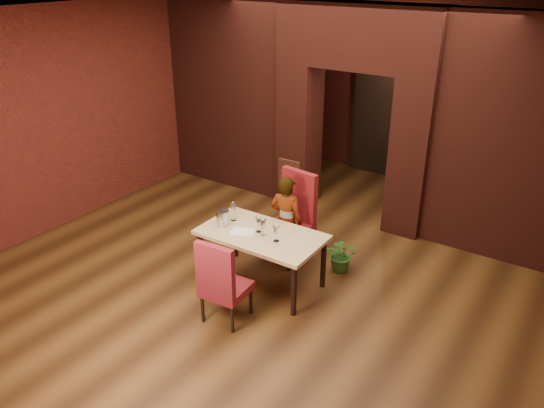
{
  "coord_description": "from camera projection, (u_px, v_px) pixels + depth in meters",
  "views": [
    {
      "loc": [
        3.3,
        -5.06,
        3.74
      ],
      "look_at": [
        -0.13,
        0.0,
        0.9
      ],
      "focal_mm": 35.0,
      "sensor_mm": 36.0,
      "label": 1
    }
  ],
  "objects": [
    {
      "name": "wine_glass_c",
      "position": [
        276.0,
        233.0,
        6.2
      ],
      "size": [
        0.08,
        0.08,
        0.21
      ],
      "primitive_type": null,
      "color": "white",
      "rests_on": "dining_table"
    },
    {
      "name": "wing_wall_right",
      "position": [
        524.0,
        145.0,
        6.68
      ],
      "size": [
        2.28,
        0.35,
        3.2
      ],
      "primitive_type": "cube",
      "color": "maroon",
      "rests_on": "ground"
    },
    {
      "name": "chair_near",
      "position": [
        226.0,
        279.0,
        5.86
      ],
      "size": [
        0.51,
        0.51,
        1.03
      ],
      "primitive_type": "cube",
      "rotation": [
        0.0,
        0.0,
        3.23
      ],
      "color": "maroon",
      "rests_on": "ground"
    },
    {
      "name": "rear_door_frame",
      "position": [
        379.0,
        119.0,
        9.74
      ],
      "size": [
        1.02,
        0.04,
        2.22
      ],
      "primitive_type": "cube",
      "color": "black",
      "rests_on": "ground"
    },
    {
      "name": "pillar_right",
      "position": [
        413.0,
        157.0,
        7.59
      ],
      "size": [
        0.55,
        0.55,
        2.3
      ],
      "primitive_type": "cube",
      "color": "maroon",
      "rests_on": "ground"
    },
    {
      "name": "wall_left",
      "position": [
        91.0,
        111.0,
        8.16
      ],
      "size": [
        0.04,
        8.0,
        3.2
      ],
      "primitive_type": "cube",
      "color": "maroon",
      "rests_on": "ground"
    },
    {
      "name": "tasting_sheet",
      "position": [
        243.0,
        232.0,
        6.46
      ],
      "size": [
        0.34,
        0.3,
        0.0
      ],
      "primitive_type": "cube",
      "rotation": [
        0.0,
        0.0,
        0.43
      ],
      "color": "silver",
      "rests_on": "dining_table"
    },
    {
      "name": "wing_wall_left",
      "position": [
        230.0,
        96.0,
        9.08
      ],
      "size": [
        2.28,
        0.35,
        3.2
      ],
      "primitive_type": "cube",
      "color": "maroon",
      "rests_on": "ground"
    },
    {
      "name": "wine_glass_b",
      "position": [
        263.0,
        227.0,
        6.33
      ],
      "size": [
        0.09,
        0.09,
        0.22
      ],
      "primitive_type": null,
      "color": "white",
      "rests_on": "dining_table"
    },
    {
      "name": "vent_panel",
      "position": [
        289.0,
        175.0,
        8.58
      ],
      "size": [
        0.4,
        0.03,
        0.5
      ],
      "primitive_type": "cube",
      "color": "#9E4A2E",
      "rests_on": "ground"
    },
    {
      "name": "floor",
      "position": [
        280.0,
        267.0,
        7.05
      ],
      "size": [
        8.0,
        8.0,
        0.0
      ],
      "primitive_type": "plane",
      "color": "#472A11",
      "rests_on": "ground"
    },
    {
      "name": "lintel",
      "position": [
        360.0,
        36.0,
        7.4
      ],
      "size": [
        2.45,
        0.55,
        0.9
      ],
      "primitive_type": "cube",
      "color": "maroon",
      "rests_on": "ground"
    },
    {
      "name": "wine_glass_a",
      "position": [
        259.0,
        225.0,
        6.42
      ],
      "size": [
        0.08,
        0.08,
        0.2
      ],
      "primitive_type": null,
      "color": "white",
      "rests_on": "dining_table"
    },
    {
      "name": "ceiling",
      "position": [
        282.0,
        13.0,
        5.7
      ],
      "size": [
        7.0,
        8.0,
        0.04
      ],
      "primitive_type": "cube",
      "color": "silver",
      "rests_on": "ground"
    },
    {
      "name": "person_seated",
      "position": [
        286.0,
        221.0,
        6.93
      ],
      "size": [
        0.49,
        0.35,
        1.24
      ],
      "primitive_type": "imported",
      "rotation": [
        0.0,
        0.0,
        3.27
      ],
      "color": "white",
      "rests_on": "ground"
    },
    {
      "name": "pillar_left",
      "position": [
        299.0,
        135.0,
        8.55
      ],
      "size": [
        0.55,
        0.55,
        2.3
      ],
      "primitive_type": "cube",
      "color": "maroon",
      "rests_on": "ground"
    },
    {
      "name": "wall_back",
      "position": [
        405.0,
        91.0,
        9.38
      ],
      "size": [
        7.0,
        0.04,
        3.2
      ],
      "primitive_type": "cube",
      "color": "maroon",
      "rests_on": "ground"
    },
    {
      "name": "rear_door",
      "position": [
        379.0,
        119.0,
        9.77
      ],
      "size": [
        0.9,
        0.08,
        2.1
      ],
      "primitive_type": "cube",
      "color": "black",
      "rests_on": "ground"
    },
    {
      "name": "wine_bucket",
      "position": [
        223.0,
        218.0,
        6.58
      ],
      "size": [
        0.16,
        0.16,
        0.2
      ],
      "primitive_type": "cylinder",
      "color": "#ABACB2",
      "rests_on": "dining_table"
    },
    {
      "name": "water_bottle",
      "position": [
        233.0,
        211.0,
        6.69
      ],
      "size": [
        0.06,
        0.06,
        0.26
      ],
      "primitive_type": "cylinder",
      "color": "white",
      "rests_on": "dining_table"
    },
    {
      "name": "chair_far",
      "position": [
        288.0,
        218.0,
        7.03
      ],
      "size": [
        0.62,
        0.62,
        1.21
      ],
      "primitive_type": "cube",
      "rotation": [
        0.0,
        0.0,
        -0.14
      ],
      "color": "maroon",
      "rests_on": "ground"
    },
    {
      "name": "potted_plant",
      "position": [
        342.0,
        254.0,
        6.9
      ],
      "size": [
        0.54,
        0.51,
        0.47
      ],
      "primitive_type": "imported",
      "rotation": [
        0.0,
        0.0,
        0.44
      ],
      "color": "#2E6223",
      "rests_on": "ground"
    },
    {
      "name": "dining_table",
      "position": [
        262.0,
        258.0,
        6.58
      ],
      "size": [
        1.52,
        0.87,
        0.71
      ],
      "primitive_type": "cube",
      "rotation": [
        0.0,
        0.0,
        0.01
      ],
      "color": "tan",
      "rests_on": "ground"
    }
  ]
}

